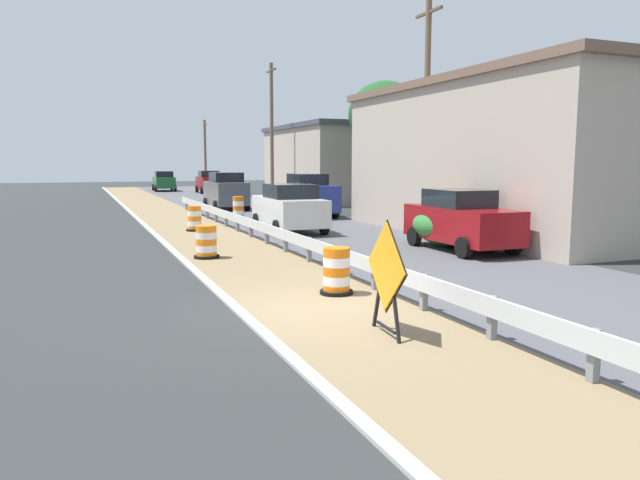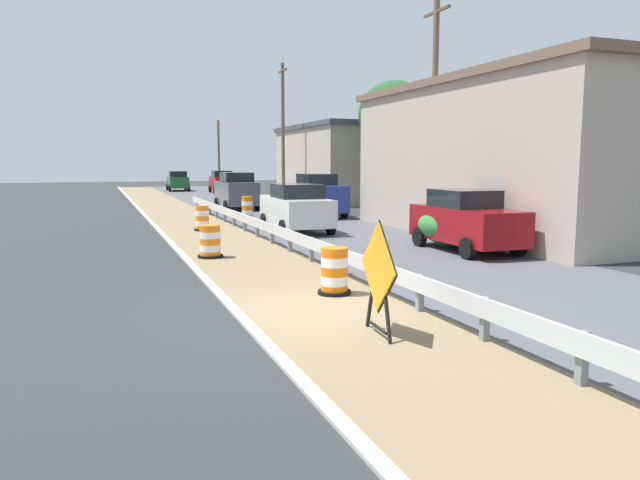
{
  "view_description": "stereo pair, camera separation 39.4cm",
  "coord_description": "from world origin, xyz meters",
  "px_view_note": "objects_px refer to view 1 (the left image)",
  "views": [
    {
      "loc": [
        -4.01,
        -10.3,
        2.79
      ],
      "look_at": [
        1.29,
        2.65,
        0.96
      ],
      "focal_mm": 33.34,
      "sensor_mm": 36.0,
      "label": 1
    },
    {
      "loc": [
        -3.64,
        -10.45,
        2.79
      ],
      "look_at": [
        1.29,
        2.65,
        0.96
      ],
      "focal_mm": 33.34,
      "sensor_mm": 36.0,
      "label": 2
    }
  ],
  "objects_px": {
    "traffic_barrel_nearest": "(336,273)",
    "car_lead_near_lane": "(226,191)",
    "utility_pole_mid": "(272,132)",
    "traffic_barrel_far": "(238,209)",
    "warning_sign_diamond": "(386,272)",
    "traffic_barrel_mid": "(194,220)",
    "car_trailing_near_lane": "(209,182)",
    "car_trailing_far_lane": "(289,208)",
    "utility_pole_far": "(205,154)",
    "car_distant_a": "(461,220)",
    "car_mid_far_lane": "(308,195)",
    "utility_pole_near": "(426,114)",
    "traffic_barrel_close": "(206,244)",
    "car_lead_far_lane": "(164,181)"
  },
  "relations": [
    {
      "from": "traffic_barrel_nearest",
      "to": "car_lead_near_lane",
      "type": "bearing_deg",
      "value": 82.29
    },
    {
      "from": "utility_pole_mid",
      "to": "traffic_barrel_far",
      "type": "bearing_deg",
      "value": -115.98
    },
    {
      "from": "traffic_barrel_nearest",
      "to": "warning_sign_diamond",
      "type": "bearing_deg",
      "value": -98.9
    },
    {
      "from": "traffic_barrel_mid",
      "to": "car_trailing_near_lane",
      "type": "height_order",
      "value": "car_trailing_near_lane"
    },
    {
      "from": "warning_sign_diamond",
      "to": "traffic_barrel_mid",
      "type": "height_order",
      "value": "warning_sign_diamond"
    },
    {
      "from": "car_trailing_far_lane",
      "to": "utility_pole_far",
      "type": "distance_m",
      "value": 38.29
    },
    {
      "from": "car_distant_a",
      "to": "car_mid_far_lane",
      "type": "bearing_deg",
      "value": -177.97
    },
    {
      "from": "car_trailing_far_lane",
      "to": "utility_pole_mid",
      "type": "bearing_deg",
      "value": -13.48
    },
    {
      "from": "car_trailing_far_lane",
      "to": "utility_pole_far",
      "type": "xyz_separation_m",
      "value": [
        4.32,
        37.95,
        2.7
      ]
    },
    {
      "from": "car_lead_near_lane",
      "to": "utility_pole_near",
      "type": "height_order",
      "value": "utility_pole_near"
    },
    {
      "from": "traffic_barrel_close",
      "to": "car_mid_far_lane",
      "type": "relative_size",
      "value": 0.2
    },
    {
      "from": "utility_pole_mid",
      "to": "car_lead_far_lane",
      "type": "bearing_deg",
      "value": 101.97
    },
    {
      "from": "car_mid_far_lane",
      "to": "traffic_barrel_nearest",
      "type": "bearing_deg",
      "value": -17.58
    },
    {
      "from": "traffic_barrel_close",
      "to": "utility_pole_near",
      "type": "distance_m",
      "value": 11.18
    },
    {
      "from": "traffic_barrel_far",
      "to": "car_distant_a",
      "type": "height_order",
      "value": "car_distant_a"
    },
    {
      "from": "traffic_barrel_nearest",
      "to": "utility_pole_far",
      "type": "height_order",
      "value": "utility_pole_far"
    },
    {
      "from": "traffic_barrel_close",
      "to": "traffic_barrel_mid",
      "type": "relative_size",
      "value": 0.94
    },
    {
      "from": "warning_sign_diamond",
      "to": "car_lead_near_lane",
      "type": "distance_m",
      "value": 26.78
    },
    {
      "from": "traffic_barrel_far",
      "to": "utility_pole_near",
      "type": "relative_size",
      "value": 0.12
    },
    {
      "from": "car_lead_far_lane",
      "to": "utility_pole_near",
      "type": "xyz_separation_m",
      "value": [
        5.19,
        -38.86,
        3.75
      ]
    },
    {
      "from": "car_lead_far_lane",
      "to": "utility_pole_far",
      "type": "bearing_deg",
      "value": -75.26
    },
    {
      "from": "traffic_barrel_far",
      "to": "utility_pole_mid",
      "type": "height_order",
      "value": "utility_pole_mid"
    },
    {
      "from": "traffic_barrel_close",
      "to": "utility_pole_near",
      "type": "bearing_deg",
      "value": 20.33
    },
    {
      "from": "traffic_barrel_close",
      "to": "car_distant_a",
      "type": "distance_m",
      "value": 7.98
    },
    {
      "from": "car_distant_a",
      "to": "utility_pole_far",
      "type": "relative_size",
      "value": 0.63
    },
    {
      "from": "traffic_barrel_nearest",
      "to": "utility_pole_mid",
      "type": "xyz_separation_m",
      "value": [
        7.32,
        27.39,
        4.38
      ]
    },
    {
      "from": "traffic_barrel_nearest",
      "to": "car_trailing_near_lane",
      "type": "height_order",
      "value": "car_trailing_near_lane"
    },
    {
      "from": "traffic_barrel_nearest",
      "to": "car_trailing_far_lane",
      "type": "relative_size",
      "value": 0.21
    },
    {
      "from": "traffic_barrel_close",
      "to": "traffic_barrel_far",
      "type": "height_order",
      "value": "traffic_barrel_far"
    },
    {
      "from": "warning_sign_diamond",
      "to": "car_trailing_far_lane",
      "type": "height_order",
      "value": "car_trailing_far_lane"
    },
    {
      "from": "car_mid_far_lane",
      "to": "warning_sign_diamond",
      "type": "bearing_deg",
      "value": -16.1
    },
    {
      "from": "car_lead_near_lane",
      "to": "car_distant_a",
      "type": "distance_m",
      "value": 19.39
    },
    {
      "from": "traffic_barrel_nearest",
      "to": "traffic_barrel_mid",
      "type": "height_order",
      "value": "traffic_barrel_mid"
    },
    {
      "from": "car_lead_far_lane",
      "to": "utility_pole_far",
      "type": "xyz_separation_m",
      "value": [
        4.32,
        0.98,
        2.7
      ]
    },
    {
      "from": "car_trailing_near_lane",
      "to": "utility_pole_near",
      "type": "bearing_deg",
      "value": 4.77
    },
    {
      "from": "car_mid_far_lane",
      "to": "utility_pole_far",
      "type": "xyz_separation_m",
      "value": [
        1.11,
        31.83,
        2.57
      ]
    },
    {
      "from": "traffic_barrel_close",
      "to": "traffic_barrel_mid",
      "type": "xyz_separation_m",
      "value": [
        0.96,
        7.11,
        0.03
      ]
    },
    {
      "from": "traffic_barrel_close",
      "to": "utility_pole_near",
      "type": "relative_size",
      "value": 0.11
    },
    {
      "from": "car_lead_far_lane",
      "to": "car_distant_a",
      "type": "xyz_separation_m",
      "value": [
        3.34,
        -43.95,
        0.0
      ]
    },
    {
      "from": "utility_pole_mid",
      "to": "traffic_barrel_close",
      "type": "bearing_deg",
      "value": -112.46
    },
    {
      "from": "traffic_barrel_mid",
      "to": "car_lead_near_lane",
      "type": "height_order",
      "value": "car_lead_near_lane"
    },
    {
      "from": "traffic_barrel_mid",
      "to": "car_trailing_far_lane",
      "type": "relative_size",
      "value": 0.22
    },
    {
      "from": "traffic_barrel_mid",
      "to": "utility_pole_mid",
      "type": "distance_m",
      "value": 17.07
    },
    {
      "from": "car_lead_near_lane",
      "to": "car_mid_far_lane",
      "type": "bearing_deg",
      "value": -154.33
    },
    {
      "from": "car_lead_far_lane",
      "to": "traffic_barrel_mid",
      "type": "bearing_deg",
      "value": 176.27
    },
    {
      "from": "car_mid_far_lane",
      "to": "car_trailing_far_lane",
      "type": "distance_m",
      "value": 6.91
    },
    {
      "from": "car_trailing_near_lane",
      "to": "car_trailing_far_lane",
      "type": "xyz_separation_m",
      "value": [
        -3.32,
        -31.63,
        -0.04
      ]
    },
    {
      "from": "car_lead_far_lane",
      "to": "utility_pole_mid",
      "type": "relative_size",
      "value": 0.48
    },
    {
      "from": "traffic_barrel_close",
      "to": "utility_pole_mid",
      "type": "xyz_separation_m",
      "value": [
        8.91,
        21.56,
        4.4
      ]
    },
    {
      "from": "traffic_barrel_nearest",
      "to": "traffic_barrel_mid",
      "type": "xyz_separation_m",
      "value": [
        -0.63,
        12.94,
        0.01
      ]
    }
  ]
}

